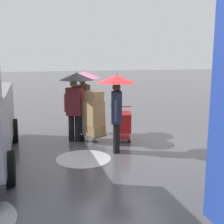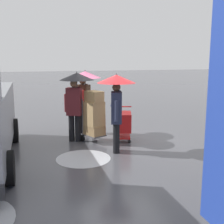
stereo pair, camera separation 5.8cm
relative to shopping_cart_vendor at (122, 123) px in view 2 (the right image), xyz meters
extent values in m
plane|color=#4C4C51|center=(0.05, 0.33, -0.57)|extent=(90.00, 90.00, 0.00)
cylinder|color=silver|center=(1.48, 1.33, -0.57)|extent=(1.41, 1.41, 0.01)
cylinder|color=black|center=(3.23, 2.47, -0.21)|extent=(0.24, 0.72, 0.72)
cylinder|color=black|center=(3.24, -0.75, -0.21)|extent=(0.24, 0.72, 0.72)
cube|color=red|center=(0.00, 0.00, 0.03)|extent=(0.72, 0.88, 0.56)
cube|color=red|center=(0.00, 0.00, -0.43)|extent=(0.65, 0.79, 0.04)
cylinder|color=red|center=(-0.12, -0.40, 0.43)|extent=(0.57, 0.20, 0.04)
sphere|color=black|center=(-0.11, 0.35, -0.52)|extent=(0.10, 0.10, 0.10)
sphere|color=black|center=(0.29, 0.23, -0.52)|extent=(0.10, 0.10, 0.10)
sphere|color=black|center=(-0.29, -0.23, -0.52)|extent=(0.10, 0.10, 0.10)
sphere|color=black|center=(0.11, -0.35, -0.52)|extent=(0.10, 0.10, 0.10)
cylinder|color=navy|center=(0.10, 0.07, 0.13)|extent=(0.15, 0.29, 0.69)
cube|color=#515156|center=(0.87, -0.09, -0.35)|extent=(0.69, 0.75, 0.03)
cylinder|color=#515156|center=(0.81, -0.45, 0.20)|extent=(0.04, 0.04, 1.10)
cylinder|color=#515156|center=(1.20, -0.26, 0.20)|extent=(0.04, 0.04, 1.10)
cylinder|color=black|center=(0.79, -0.46, -0.47)|extent=(0.13, 0.20, 0.20)
cylinder|color=black|center=(1.22, -0.25, -0.47)|extent=(0.13, 0.20, 0.20)
cube|color=#A37F51|center=(0.87, -0.09, -0.20)|extent=(0.64, 0.69, 0.28)
cube|color=tan|center=(0.87, -0.09, 0.14)|extent=(0.63, 0.66, 0.39)
cube|color=tan|center=(0.87, -0.09, 0.51)|extent=(0.63, 0.65, 0.35)
cube|color=tan|center=(0.87, -0.09, 0.84)|extent=(0.56, 0.64, 0.31)
cylinder|color=black|center=(0.53, 1.13, -0.16)|extent=(0.18, 0.18, 0.82)
cylinder|color=black|center=(0.48, 0.93, -0.16)|extent=(0.18, 0.18, 0.82)
cube|color=#282D47|center=(0.51, 1.03, 0.67)|extent=(0.39, 0.50, 0.84)
sphere|color=brown|center=(0.51, 1.03, 1.21)|extent=(0.22, 0.22, 0.22)
cylinder|color=#282D47|center=(0.58, 1.28, 0.62)|extent=(0.10, 0.10, 0.55)
cylinder|color=#282D47|center=(0.48, 0.85, 0.89)|extent=(0.32, 0.18, 0.50)
cylinder|color=#333338|center=(0.48, 0.93, 1.05)|extent=(0.02, 0.02, 0.86)
cone|color=red|center=(0.48, 0.93, 1.43)|extent=(1.04, 1.04, 0.22)
sphere|color=#333338|center=(0.48, 0.93, 1.56)|extent=(0.04, 0.04, 0.04)
cylinder|color=black|center=(1.53, -0.38, -0.16)|extent=(0.18, 0.18, 0.82)
cylinder|color=black|center=(1.35, -0.30, -0.16)|extent=(0.18, 0.18, 0.82)
cube|color=#5B1E23|center=(1.44, -0.34, 0.67)|extent=(0.52, 0.44, 0.84)
sphere|color=#8C6647|center=(1.44, -0.34, 1.21)|extent=(0.22, 0.22, 0.22)
cylinder|color=#5B1E23|center=(1.67, -0.45, 0.62)|extent=(0.10, 0.10, 0.55)
cylinder|color=#5B1E23|center=(1.27, -0.28, 0.89)|extent=(0.22, 0.32, 0.50)
cylinder|color=#333338|center=(1.35, -0.30, 1.05)|extent=(0.02, 0.02, 0.86)
cone|color=black|center=(1.35, -0.30, 1.43)|extent=(1.04, 1.04, 0.22)
sphere|color=#333338|center=(1.35, -0.30, 1.56)|extent=(0.04, 0.04, 0.04)
cylinder|color=black|center=(1.08, -1.28, -0.16)|extent=(0.18, 0.18, 0.82)
cylinder|color=black|center=(0.93, -1.15, -0.16)|extent=(0.18, 0.18, 0.82)
cube|color=#473323|center=(1.01, -1.21, 0.67)|extent=(0.51, 0.50, 0.84)
sphere|color=#8C6647|center=(1.01, -1.21, 1.21)|extent=(0.22, 0.22, 0.22)
cylinder|color=#473323|center=(1.20, -1.39, 0.62)|extent=(0.10, 0.10, 0.55)
cylinder|color=#473323|center=(0.86, -1.11, 0.89)|extent=(0.28, 0.29, 0.50)
cylinder|color=#333338|center=(0.93, -1.15, 1.05)|extent=(0.02, 0.02, 0.86)
cone|color=#E0668E|center=(0.93, -1.15, 1.43)|extent=(1.04, 1.04, 0.22)
sphere|color=#333338|center=(0.93, -1.15, 1.56)|extent=(0.04, 0.04, 0.04)
cube|color=maroon|center=(1.14, -1.06, 0.71)|extent=(0.33, 0.32, 0.44)
camera|label=1|loc=(2.80, 8.52, 2.02)|focal=47.58mm
camera|label=2|loc=(2.75, 8.54, 2.02)|focal=47.58mm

